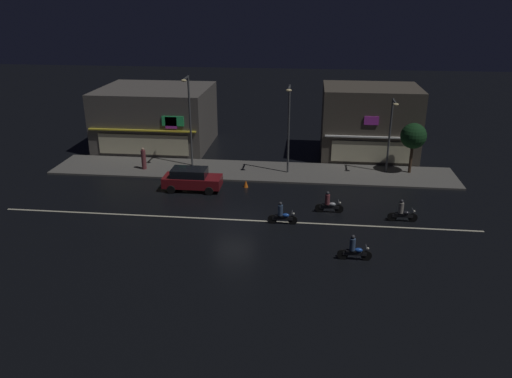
{
  "coord_description": "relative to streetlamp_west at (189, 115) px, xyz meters",
  "views": [
    {
      "loc": [
        4.61,
        -28.94,
        13.74
      ],
      "look_at": [
        1.16,
        2.43,
        1.25
      ],
      "focal_mm": 34.81,
      "sensor_mm": 36.0,
      "label": 1
    }
  ],
  "objects": [
    {
      "name": "motorcycle_lead",
      "position": [
        8.24,
        -10.2,
        -3.92
      ],
      "size": [
        1.9,
        0.6,
        1.52
      ],
      "rotation": [
        0.0,
        0.0,
        3.28
      ],
      "color": "black",
      "rests_on": "ground"
    },
    {
      "name": "streetlamp_west",
      "position": [
        0.0,
        0.0,
        0.0
      ],
      "size": [
        0.44,
        1.64,
        7.52
      ],
      "color": "#47494C",
      "rests_on": "sidewalk_far"
    },
    {
      "name": "storefront_center_block",
      "position": [
        15.01,
        4.99,
        -1.44
      ],
      "size": [
        8.26,
        6.36,
        6.23
      ],
      "color": "#4C443A",
      "rests_on": "ground"
    },
    {
      "name": "motorcycle_following",
      "position": [
        11.24,
        -8.09,
        -3.92
      ],
      "size": [
        1.9,
        0.6,
        1.52
      ],
      "rotation": [
        0.0,
        0.0,
        0.12
      ],
      "color": "black",
      "rests_on": "ground"
    },
    {
      "name": "lane_divider_stripe",
      "position": [
        5.13,
        -9.93,
        -4.54
      ],
      "size": [
        31.3,
        0.16,
        0.01
      ],
      "primitive_type": "cube",
      "color": "beige",
      "rests_on": "ground"
    },
    {
      "name": "pedestrian_on_sidewalk",
      "position": [
        -3.74,
        -1.17,
        -3.56
      ],
      "size": [
        0.38,
        0.38,
        1.83
      ],
      "rotation": [
        0.0,
        0.0,
        4.3
      ],
      "color": "brown",
      "rests_on": "sidewalk_far"
    },
    {
      "name": "storefront_left_block",
      "position": [
        -4.76,
        6.19,
        -1.78
      ],
      "size": [
        10.14,
        8.77,
        5.53
      ],
      "color": "#56514C",
      "rests_on": "ground"
    },
    {
      "name": "ground_plane",
      "position": [
        5.13,
        -9.93,
        -4.55
      ],
      "size": [
        140.0,
        140.0,
        0.0
      ],
      "primitive_type": "plane",
      "color": "black"
    },
    {
      "name": "street_tree",
      "position": [
        18.0,
        0.34,
        -1.37
      ],
      "size": [
        2.04,
        2.04,
        4.09
      ],
      "color": "#473323",
      "rests_on": "sidewalk_far"
    },
    {
      "name": "traffic_cone",
      "position": [
        5.13,
        -4.04,
        -4.27
      ],
      "size": [
        0.36,
        0.36,
        0.55
      ],
      "primitive_type": "cone",
      "color": "orange",
      "rests_on": "ground"
    },
    {
      "name": "streetlamp_mid",
      "position": [
        8.14,
        -0.92,
        -0.22
      ],
      "size": [
        0.44,
        1.64,
        7.09
      ],
      "color": "#47494C",
      "rests_on": "sidewalk_far"
    },
    {
      "name": "sidewalk_far",
      "position": [
        5.13,
        -0.53,
        -4.48
      ],
      "size": [
        32.95,
        4.84,
        0.14
      ],
      "primitive_type": "cube",
      "color": "#5B5954",
      "rests_on": "ground"
    },
    {
      "name": "parked_car_near_kerb",
      "position": [
        1.19,
        -5.02,
        -3.68
      ],
      "size": [
        4.3,
        1.98,
        1.67
      ],
      "color": "maroon",
      "rests_on": "ground"
    },
    {
      "name": "motorcycle_trailing_far",
      "position": [
        12.46,
        -14.35,
        -3.92
      ],
      "size": [
        1.9,
        0.6,
        1.52
      ],
      "rotation": [
        0.0,
        0.0,
        3.03
      ],
      "color": "black",
      "rests_on": "ground"
    },
    {
      "name": "motorcycle_opposite_lane",
      "position": [
        15.9,
        -8.99,
        -3.92
      ],
      "size": [
        1.9,
        0.6,
        1.52
      ],
      "rotation": [
        0.0,
        0.0,
        -0.15
      ],
      "color": "black",
      "rests_on": "ground"
    },
    {
      "name": "streetlamp_east",
      "position": [
        16.13,
        0.04,
        -0.78
      ],
      "size": [
        0.44,
        1.64,
        6.02
      ],
      "color": "#47494C",
      "rests_on": "sidewalk_far"
    }
  ]
}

